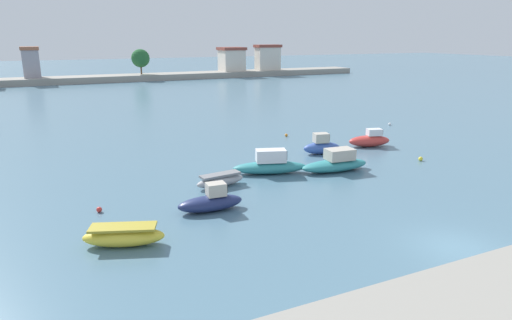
# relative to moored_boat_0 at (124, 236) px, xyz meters

# --- Properties ---
(ground_plane) EXTENTS (400.00, 400.00, 0.00)m
(ground_plane) POSITION_rel_moored_boat_0_xyz_m (14.34, -7.09, -0.49)
(ground_plane) COLOR slate
(moored_boat_0) EXTENTS (4.10, 2.57, 1.01)m
(moored_boat_0) POSITION_rel_moored_boat_0_xyz_m (0.00, 0.00, 0.00)
(moored_boat_0) COLOR yellow
(moored_boat_0) RESTS_ON ground
(moored_boat_1) EXTENTS (3.91, 1.61, 1.63)m
(moored_boat_1) POSITION_rel_moored_boat_0_xyz_m (5.35, 2.46, 0.07)
(moored_boat_1) COLOR navy
(moored_boat_1) RESTS_ON ground
(moored_boat_2) EXTENTS (3.58, 1.45, 0.89)m
(moored_boat_2) POSITION_rel_moored_boat_0_xyz_m (7.39, 6.31, -0.07)
(moored_boat_2) COLOR #9E9EA3
(moored_boat_2) RESTS_ON ground
(moored_boat_3) EXTENTS (5.67, 3.18, 1.80)m
(moored_boat_3) POSITION_rel_moored_boat_0_xyz_m (11.76, 7.51, 0.16)
(moored_boat_3) COLOR teal
(moored_boat_3) RESTS_ON ground
(moored_boat_4) EXTENTS (5.50, 2.19, 1.68)m
(moored_boat_4) POSITION_rel_moored_boat_0_xyz_m (16.50, 5.95, 0.13)
(moored_boat_4) COLOR teal
(moored_boat_4) RESTS_ON ground
(moored_boat_5) EXTENTS (3.43, 1.93, 1.81)m
(moored_boat_5) POSITION_rel_moored_boat_0_xyz_m (18.37, 10.71, 0.19)
(moored_boat_5) COLOR #3856A8
(moored_boat_5) RESTS_ON ground
(moored_boat_6) EXTENTS (4.14, 2.45, 1.62)m
(moored_boat_6) POSITION_rel_moored_boat_0_xyz_m (23.87, 11.09, 0.11)
(moored_boat_6) COLOR #C63833
(moored_boat_6) RESTS_ON ground
(mooring_buoy_0) EXTENTS (0.35, 0.35, 0.35)m
(mooring_buoy_0) POSITION_rel_moored_boat_0_xyz_m (24.38, 5.33, -0.31)
(mooring_buoy_0) COLOR yellow
(mooring_buoy_0) RESTS_ON ground
(mooring_buoy_1) EXTENTS (0.29, 0.29, 0.29)m
(mooring_buoy_1) POSITION_rel_moored_boat_0_xyz_m (18.99, 18.04, -0.34)
(mooring_buoy_1) COLOR orange
(mooring_buoy_1) RESTS_ON ground
(mooring_buoy_2) EXTENTS (0.32, 0.32, 0.32)m
(mooring_buoy_2) POSITION_rel_moored_boat_0_xyz_m (-0.57, 4.96, -0.33)
(mooring_buoy_2) COLOR red
(mooring_buoy_2) RESTS_ON ground
(mooring_buoy_3) EXTENTS (0.32, 0.32, 0.32)m
(mooring_buoy_3) POSITION_rel_moored_boat_0_xyz_m (32.43, 18.10, -0.33)
(mooring_buoy_3) COLOR white
(mooring_buoy_3) RESTS_ON ground
(distant_shoreline) EXTENTS (119.87, 7.55, 7.83)m
(distant_shoreline) POSITION_rel_moored_boat_0_xyz_m (14.52, 85.02, 1.69)
(distant_shoreline) COLOR gray
(distant_shoreline) RESTS_ON ground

